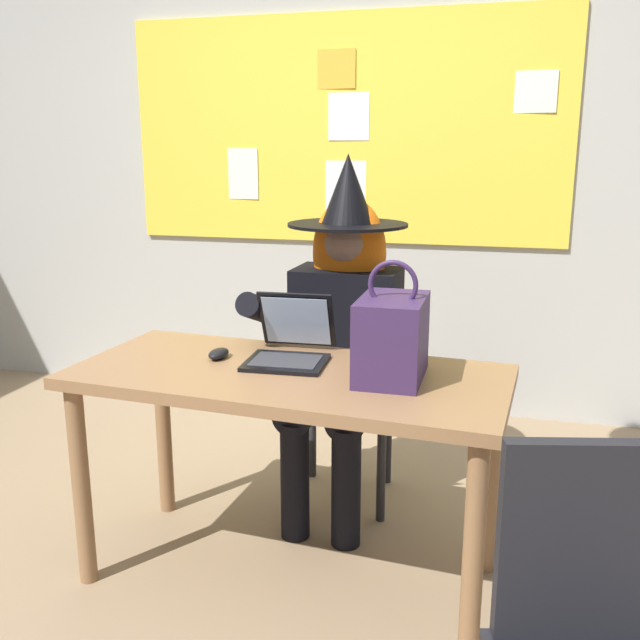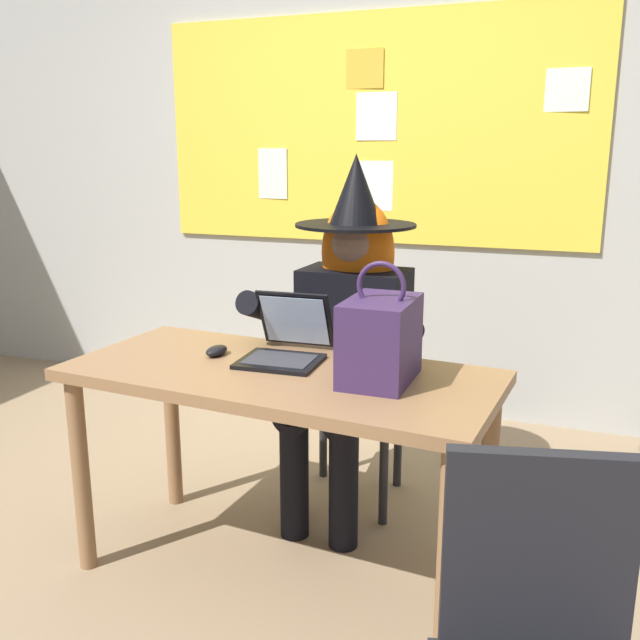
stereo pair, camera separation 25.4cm
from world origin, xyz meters
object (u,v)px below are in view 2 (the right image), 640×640
at_px(person_costumed, 349,317).
at_px(handbag, 380,339).
at_px(laptop, 286,344).
at_px(desk_main, 280,399).
at_px(chair_at_desk, 356,377).
at_px(computer_mouse, 217,351).

bearing_deg(person_costumed, handbag, 29.09).
relative_size(person_costumed, laptop, 4.18).
bearing_deg(person_costumed, desk_main, -3.75).
distance_m(desk_main, person_costumed, 0.58).
distance_m(person_costumed, handbag, 0.62).
distance_m(chair_at_desk, computer_mouse, 0.73).
distance_m(laptop, computer_mouse, 0.25).
relative_size(laptop, handbag, 0.91).
distance_m(chair_at_desk, person_costumed, 0.31).
height_order(chair_at_desk, person_costumed, person_costumed).
height_order(desk_main, chair_at_desk, chair_at_desk).
bearing_deg(computer_mouse, laptop, 15.23).
relative_size(desk_main, chair_at_desk, 1.59).
distance_m(laptop, handbag, 0.39).
bearing_deg(chair_at_desk, person_costumed, -2.62).
xyz_separation_m(laptop, handbag, (0.37, -0.11, 0.08)).
xyz_separation_m(desk_main, handbag, (0.34, 0.01, 0.24)).
bearing_deg(desk_main, laptop, 104.26).
xyz_separation_m(person_costumed, laptop, (-0.09, -0.43, -0.01)).
bearing_deg(laptop, computer_mouse, -170.70).
bearing_deg(chair_at_desk, laptop, -13.39).
bearing_deg(computer_mouse, chair_at_desk, 64.67).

